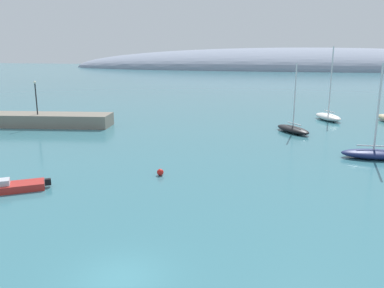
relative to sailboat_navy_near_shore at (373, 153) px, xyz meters
name	(u,v)px	position (x,y,z in m)	size (l,w,h in m)	color
water	(121,278)	(-15.40, -24.08, -0.54)	(600.00, 600.00, 0.00)	#38727F
breakwater_rocks	(29,120)	(-42.00, 7.92, 0.31)	(22.37, 4.23, 1.69)	gray
distant_ridge	(297,69)	(0.75, 211.04, -0.54)	(287.08, 86.02, 24.74)	gray
sailboat_navy_near_shore	(373,153)	(0.00, 0.00, 0.00)	(5.85, 2.49, 8.88)	navy
sailboat_white_mid_mooring	(328,116)	(-1.78, 21.39, 0.08)	(4.46, 6.07, 10.56)	white
sailboat_black_outer_mooring	(293,129)	(-7.07, 10.98, -0.05)	(4.99, 5.94, 8.51)	black
motorboat_red_foreground	(12,187)	(-27.48, -15.19, -0.23)	(4.62, 3.75, 0.92)	red
mooring_buoy_red	(160,172)	(-18.07, -9.37, -0.26)	(0.55, 0.55, 0.55)	red
harbor_lamp_post	(36,94)	(-40.27, 7.47, 3.88)	(0.36, 0.36, 4.44)	black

